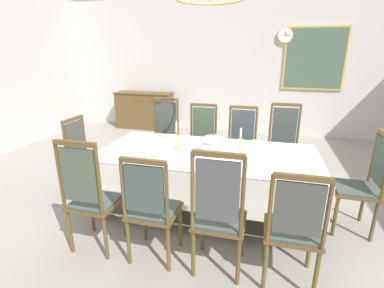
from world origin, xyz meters
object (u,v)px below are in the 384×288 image
Objects in this scene: framed_painting at (315,59)px; bowl_near_left at (172,137)px; chair_north_d at (283,145)px; spoon_secondary at (266,143)px; spoon_primary at (164,137)px; candlestick_west at (177,138)px; chair_north_b at (201,140)px; bowl_near_right at (257,142)px; dining_table at (207,158)px; soup_tureen at (213,143)px; chair_head_east at (362,182)px; chair_north_c at (241,143)px; chair_south_b at (151,207)px; mounted_clock at (285,35)px; chair_south_c at (219,213)px; chair_north_a at (164,136)px; chair_south_a at (90,196)px; sideboard at (145,110)px; chair_head_west at (86,156)px; chair_south_d at (293,227)px; candlestick_east at (240,145)px.

bowl_near_left is at bearing -122.83° from framed_painting.
spoon_secondary is (-0.25, -0.51, 0.16)m from chair_north_d.
spoon_primary is at bearing -164.75° from spoon_secondary.
spoon_secondary is (1.03, 0.50, -0.13)m from candlestick_west.
chair_north_b reaches higher than bowl_near_right.
chair_north_d is 0.89× the size of framed_painting.
chair_north_d reaches higher than dining_table.
candlestick_west reaches higher than soup_tureen.
chair_head_east is (0.75, -1.00, -0.02)m from chair_north_d.
soup_tureen reaches higher than bowl_near_left.
chair_north_b is at bearing -0.04° from chair_north_c.
chair_south_b is 3.22× the size of mounted_clock.
spoon_primary and spoon_secondary have the same top height.
dining_table is at bearing 106.53° from chair_north_b.
chair_south_c is 7.50× the size of bowl_near_right.
bowl_near_left is at bearing 79.52° from chair_head_east.
dining_table is at bearing 132.14° from chair_north_a.
chair_south_a reaches higher than sideboard.
sideboard is (-1.64, 3.01, -0.30)m from spoon_primary.
chair_north_d is 1.65m from candlestick_west.
spoon_secondary is at bearing 102.15° from chair_head_west.
sideboard is (-1.42, 4.45, -0.13)m from chair_south_a.
chair_north_d is at bearing 90.00° from chair_south_d.
chair_north_a reaches higher than chair_south_a.
bowl_near_right is (-1.11, 0.47, 0.20)m from chair_head_east.
spoon_secondary is (0.11, 0.03, -0.02)m from bowl_near_right.
chair_south_b is 2.19m from chair_head_east.
soup_tureen is at bearing -102.76° from mounted_clock.
framed_painting reaches higher than bowl_near_right.
sideboard is at bearing 128.07° from candlestick_east.
chair_north_b is 2.32m from chair_south_d.
chair_south_d is at bearing -44.15° from spoon_primary.
chair_south_a reaches higher than bowl_near_left.
chair_north_b is at bearing -113.92° from mounted_clock.
chair_south_a is 2.09m from chair_north_b.
spoon_secondary is (0.35, -0.50, 0.19)m from chair_north_c.
candlestick_east is (0.67, -1.00, 0.30)m from chair_north_b.
chair_head_east is 3.52× the size of candlestick_east.
mounted_clock is (0.90, 3.69, 1.52)m from dining_table.
sideboard is at bearing -37.18° from chair_north_d.
candlestick_west is at bearing 61.93° from chair_south_a.
chair_north_a reaches higher than chair_head_west.
chair_south_d is (1.20, -1.99, -0.02)m from chair_north_b.
spoon_primary is (-1.06, 0.44, -0.12)m from candlestick_east.
chair_south_c is 1.54m from spoon_secondary.
chair_north_d is at bearing 17.33° from spoon_primary.
spoon_secondary is at bearing 37.15° from dining_table.
chair_north_a is 0.90× the size of framed_painting.
chair_head_east is 5.27m from sideboard.
chair_south_b is 1.68m from chair_head_west.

